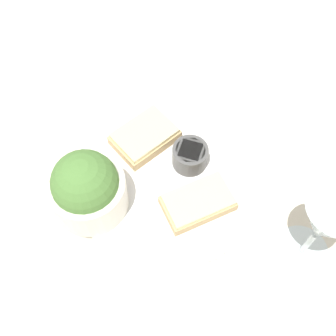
% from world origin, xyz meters
% --- Properties ---
extents(ground_plane, '(4.00, 4.00, 0.00)m').
position_xyz_m(ground_plane, '(0.00, 0.00, 0.00)').
color(ground_plane, beige).
extents(dinner_plate, '(0.30, 0.30, 0.01)m').
position_xyz_m(dinner_plate, '(0.00, 0.00, 0.01)').
color(dinner_plate, white).
rests_on(dinner_plate, ground_plane).
extents(salad_bowl, '(0.11, 0.11, 0.11)m').
position_xyz_m(salad_bowl, '(-0.11, 0.06, 0.06)').
color(salad_bowl, silver).
rests_on(salad_bowl, dinner_plate).
extents(sauce_ramekin, '(0.06, 0.06, 0.04)m').
position_xyz_m(sauce_ramekin, '(0.04, -0.01, 0.03)').
color(sauce_ramekin, '#4C4C4C').
rests_on(sauce_ramekin, dinner_plate).
extents(cheese_toast_near, '(0.11, 0.08, 0.03)m').
position_xyz_m(cheese_toast_near, '(0.02, 0.07, 0.03)').
color(cheese_toast_near, tan).
rests_on(cheese_toast_near, dinner_plate).
extents(cheese_toast_far, '(0.12, 0.10, 0.03)m').
position_xyz_m(cheese_toast_far, '(-0.01, -0.07, 0.03)').
color(cheese_toast_far, tan).
rests_on(cheese_toast_far, dinner_plate).
extents(wine_glass, '(0.08, 0.08, 0.16)m').
position_xyz_m(wine_glass, '(0.03, -0.22, 0.10)').
color(wine_glass, silver).
rests_on(wine_glass, ground_plane).
extents(napkin, '(0.17, 0.15, 0.01)m').
position_xyz_m(napkin, '(0.19, -0.19, 0.00)').
color(napkin, white).
rests_on(napkin, ground_plane).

